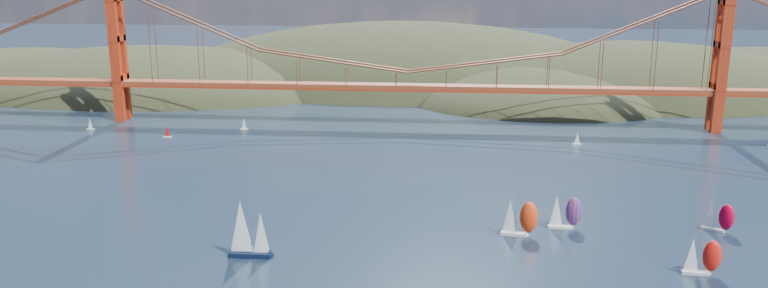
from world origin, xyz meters
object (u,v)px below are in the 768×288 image
Objects in this scene: sloop_navy at (247,230)px; racer_1 at (702,256)px; racer_0 at (519,217)px; racer_rwb at (565,212)px; racer_2 at (718,216)px.

racer_1 is (100.62, -0.94, -2.29)m from sloop_navy.
racer_0 is at bearing 156.75° from racer_1.
sloop_navy is at bearing -159.43° from racer_rwb.
racer_1 is at bearing -1.23° from sloop_navy.
sloop_navy is 65.90m from racer_0.
racer_2 is at bearing 16.15° from racer_0.
racer_1 reaches higher than racer_2.
racer_rwb is at bearing 34.88° from racer_0.
racer_0 is 1.12× the size of racer_1.
racer_2 is at bearing 4.15° from racer_rwb.
sloop_navy reaches higher than racer_2.
racer_0 reaches higher than racer_1.
racer_rwb is at bearing -147.45° from racer_2.
sloop_navy is 100.65m from racer_1.
racer_rwb reaches higher than racer_1.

